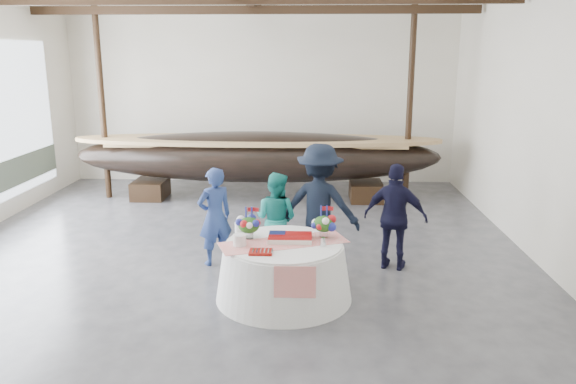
{
  "coord_description": "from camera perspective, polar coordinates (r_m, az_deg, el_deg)",
  "views": [
    {
      "loc": [
        1.3,
        -8.71,
        3.34
      ],
      "look_at": [
        0.94,
        -0.03,
        1.18
      ],
      "focal_mm": 35.0,
      "sensor_mm": 36.0,
      "label": 1
    }
  ],
  "objects": [
    {
      "name": "guest_woman_blue",
      "position": [
        9.06,
        -7.44,
        -2.48
      ],
      "size": [
        0.7,
        0.64,
        1.6
      ],
      "primitive_type": "imported",
      "rotation": [
        0.0,
        0.0,
        3.73
      ],
      "color": "navy",
      "rests_on": "ground"
    },
    {
      "name": "banquet_table",
      "position": [
        7.86,
        -0.43,
        -7.98
      ],
      "size": [
        1.9,
        1.9,
        0.81
      ],
      "color": "white",
      "rests_on": "ground"
    },
    {
      "name": "wall_front",
      "position": [
        3.2,
        -21.97,
        -7.06
      ],
      "size": [
        10.0,
        0.02,
        4.5
      ],
      "primitive_type": "cube",
      "color": "silver",
      "rests_on": "ground"
    },
    {
      "name": "floor",
      "position": [
        9.42,
        -5.75,
        -6.9
      ],
      "size": [
        10.0,
        12.0,
        0.01
      ],
      "primitive_type": "cube",
      "color": "#3D3D42",
      "rests_on": "ground"
    },
    {
      "name": "longboat_display",
      "position": [
        13.03,
        -3.18,
        3.63
      ],
      "size": [
        8.47,
        1.69,
        1.59
      ],
      "color": "black",
      "rests_on": "ground"
    },
    {
      "name": "tabletop_items",
      "position": [
        7.82,
        -0.6,
        -3.8
      ],
      "size": [
        1.83,
        1.13,
        0.4
      ],
      "color": "red",
      "rests_on": "banquet_table"
    },
    {
      "name": "wall_right",
      "position": [
        9.53,
        25.36,
        6.03
      ],
      "size": [
        0.02,
        12.0,
        4.5
      ],
      "primitive_type": "cube",
      "color": "silver",
      "rests_on": "ground"
    },
    {
      "name": "pavilion_structure",
      "position": [
        9.54,
        -5.73,
        17.85
      ],
      "size": [
        9.8,
        11.76,
        4.5
      ],
      "color": "black",
      "rests_on": "ground"
    },
    {
      "name": "guest_man_left",
      "position": [
        8.89,
        3.24,
        -1.42
      ],
      "size": [
        1.42,
        1.01,
        1.98
      ],
      "primitive_type": "imported",
      "rotation": [
        0.0,
        0.0,
        2.91
      ],
      "color": "black",
      "rests_on": "ground"
    },
    {
      "name": "wall_back",
      "position": [
        14.81,
        -2.69,
        9.7
      ],
      "size": [
        10.0,
        0.02,
        4.5
      ],
      "primitive_type": "cube",
      "color": "silver",
      "rests_on": "ground"
    },
    {
      "name": "guest_man_right",
      "position": [
        8.94,
        10.86,
        -2.52
      ],
      "size": [
        1.07,
        0.7,
        1.69
      ],
      "primitive_type": "imported",
      "rotation": [
        0.0,
        0.0,
        2.82
      ],
      "color": "black",
      "rests_on": "ground"
    },
    {
      "name": "guest_woman_teal",
      "position": [
        9.02,
        -1.24,
        -2.72
      ],
      "size": [
        0.91,
        0.83,
        1.51
      ],
      "primitive_type": "imported",
      "rotation": [
        0.0,
        0.0,
        2.72
      ],
      "color": "teal",
      "rests_on": "ground"
    }
  ]
}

